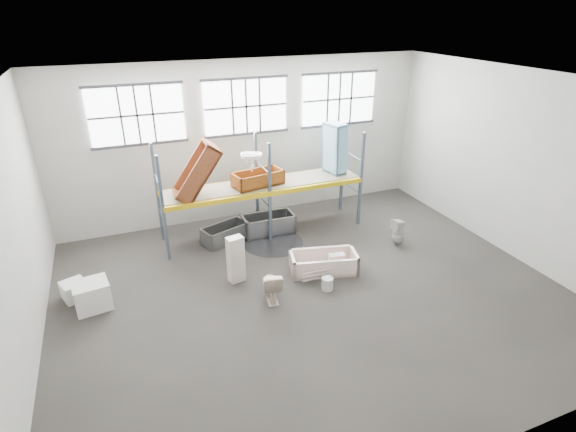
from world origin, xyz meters
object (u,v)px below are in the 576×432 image
toilet_beige (271,285)px  steel_tub_left (225,233)px  bucket (327,284)px  rust_tub_flat (258,178)px  cistern_tall (236,259)px  blue_tub_upright (335,148)px  toilet_white (398,232)px  bathtub_beige (324,262)px  steel_tub_right (268,224)px  carton_near (92,295)px

toilet_beige → steel_tub_left: bearing=-75.4°
bucket → rust_tub_flat: bearing=99.7°
cistern_tall → blue_tub_upright: bearing=19.7°
toilet_white → steel_tub_left: (-4.65, 2.09, -0.15)m
toilet_white → blue_tub_upright: blue_tub_upright is taller
toilet_white → rust_tub_flat: rust_tub_flat is taller
bathtub_beige → blue_tub_upright: bearing=73.0°
steel_tub_right → rust_tub_flat: bearing=177.2°
cistern_tall → toilet_white: bearing=-10.7°
carton_near → toilet_white: bearing=-0.4°
bathtub_beige → carton_near: (-5.67, 0.57, 0.08)m
steel_tub_left → cistern_tall: bearing=-97.4°
bathtub_beige → cistern_tall: bearing=-176.9°
steel_tub_left → steel_tub_right: 1.38m
bathtub_beige → rust_tub_flat: (-0.88, 2.68, 1.56)m
toilet_beige → steel_tub_left: toilet_beige is taller
bathtub_beige → steel_tub_right: (-0.59, 2.66, 0.03)m
cistern_tall → steel_tub_left: bearing=70.7°
toilet_beige → steel_tub_right: toilet_beige is taller
bathtub_beige → bucket: 0.86m
steel_tub_right → blue_tub_upright: size_ratio=1.02×
cistern_tall → bucket: 2.37m
toilet_beige → bucket: toilet_beige is taller
steel_tub_right → carton_near: (-5.08, -2.09, 0.05)m
steel_tub_left → steel_tub_right: size_ratio=0.88×
toilet_white → carton_near: 8.35m
cistern_tall → steel_tub_right: 2.81m
rust_tub_flat → bucket: bearing=-80.3°
bathtub_beige → steel_tub_right: size_ratio=1.11×
steel_tub_left → bucket: steel_tub_left is taller
toilet_white → carton_near: size_ratio=1.04×
blue_tub_upright → toilet_beige: bearing=-134.1°
bathtub_beige → cistern_tall: 2.32m
steel_tub_right → carton_near: 5.49m
steel_tub_left → steel_tub_right: steel_tub_right is taller
bathtub_beige → toilet_white: 2.74m
cistern_tall → toilet_white: size_ratio=1.54×
toilet_beige → rust_tub_flat: (0.83, 3.34, 1.42)m
toilet_beige → rust_tub_flat: 3.73m
bathtub_beige → rust_tub_flat: bearing=121.9°
steel_tub_right → rust_tub_flat: 1.56m
toilet_beige → steel_tub_right: (1.12, 3.33, -0.11)m
toilet_beige → steel_tub_left: (-0.26, 3.27, -0.14)m
bathtub_beige → toilet_white: bearing=24.6°
steel_tub_right → blue_tub_upright: 3.11m
toilet_white → steel_tub_right: bearing=-126.5°
cistern_tall → steel_tub_left: cistern_tall is taller
cistern_tall → toilet_white: cistern_tall is taller
bathtub_beige → bucket: (-0.29, -0.81, -0.09)m
toilet_white → blue_tub_upright: bearing=-160.1°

